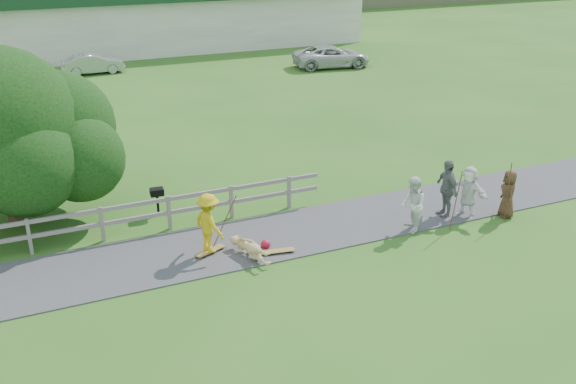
# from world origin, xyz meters

# --- Properties ---
(ground) EXTENTS (260.00, 260.00, 0.00)m
(ground) POSITION_xyz_m (0.00, 0.00, 0.00)
(ground) COLOR #2A5F1B
(ground) RESTS_ON ground
(path) EXTENTS (34.00, 3.00, 0.04)m
(path) POSITION_xyz_m (0.00, 1.50, 0.02)
(path) COLOR #373739
(path) RESTS_ON ground
(fence) EXTENTS (15.05, 0.10, 1.10)m
(fence) POSITION_xyz_m (-4.62, 3.30, 0.72)
(fence) COLOR slate
(fence) RESTS_ON ground
(strip_mall) EXTENTS (32.50, 10.75, 5.10)m
(strip_mall) POSITION_xyz_m (4.00, 34.94, 2.58)
(strip_mall) COLOR #BBB4A4
(strip_mall) RESTS_ON ground
(skater_rider) EXTENTS (0.98, 1.27, 1.74)m
(skater_rider) POSITION_xyz_m (-1.36, 1.25, 0.87)
(skater_rider) COLOR gold
(skater_rider) RESTS_ON ground
(skater_fallen) EXTENTS (1.65, 0.80, 0.59)m
(skater_fallen) POSITION_xyz_m (-0.40, 0.57, 0.29)
(skater_fallen) COLOR tan
(skater_fallen) RESTS_ON ground
(spectator_a) EXTENTS (0.90, 1.02, 1.76)m
(spectator_a) POSITION_xyz_m (4.67, 0.17, 0.88)
(spectator_a) COLOR silver
(spectator_a) RESTS_ON ground
(spectator_b) EXTENTS (0.60, 1.16, 1.90)m
(spectator_b) POSITION_xyz_m (6.29, 0.70, 0.95)
(spectator_b) COLOR slate
(spectator_b) RESTS_ON ground
(spectator_c) EXTENTS (0.79, 0.90, 1.56)m
(spectator_c) POSITION_xyz_m (8.07, -0.13, 0.78)
(spectator_c) COLOR #4C301E
(spectator_c) RESTS_ON ground
(spectator_d) EXTENTS (0.91, 1.65, 1.70)m
(spectator_d) POSITION_xyz_m (6.91, 0.39, 0.85)
(spectator_d) COLOR white
(spectator_d) RESTS_ON ground
(car_silver) EXTENTS (3.75, 1.42, 1.22)m
(car_silver) POSITION_xyz_m (-0.90, 26.78, 0.61)
(car_silver) COLOR #9FA2A6
(car_silver) RESTS_ON ground
(car_white) EXTENTS (5.26, 2.97, 1.39)m
(car_white) POSITION_xyz_m (13.55, 22.51, 0.69)
(car_white) COLOR beige
(car_white) RESTS_ON ground
(tree) EXTENTS (7.38, 7.38, 4.29)m
(tree) POSITION_xyz_m (-6.26, 5.66, 2.15)
(tree) COLOR black
(tree) RESTS_ON ground
(bbq) EXTENTS (0.45, 0.35, 0.92)m
(bbq) POSITION_xyz_m (-2.09, 4.45, 0.46)
(bbq) COLOR black
(bbq) RESTS_ON ground
(longboard_rider) EXTENTS (0.99, 0.60, 0.11)m
(longboard_rider) POSITION_xyz_m (-1.36, 1.25, 0.05)
(longboard_rider) COLOR olive
(longboard_rider) RESTS_ON ground
(longboard_fallen) EXTENTS (0.98, 0.39, 0.11)m
(longboard_fallen) POSITION_xyz_m (0.40, 0.47, 0.05)
(longboard_fallen) COLOR olive
(longboard_fallen) RESTS_ON ground
(helmet) EXTENTS (0.28, 0.28, 0.28)m
(helmet) POSITION_xyz_m (0.20, 0.92, 0.14)
(helmet) COLOR #B1122C
(helmet) RESTS_ON ground
(pole_rider) EXTENTS (0.03, 0.03, 1.68)m
(pole_rider) POSITION_xyz_m (-0.76, 1.65, 0.84)
(pole_rider) COLOR #533121
(pole_rider) RESTS_ON ground
(pole_spec_left) EXTENTS (0.03, 0.03, 1.91)m
(pole_spec_left) POSITION_xyz_m (5.94, -0.23, 0.96)
(pole_spec_left) COLOR #533121
(pole_spec_left) RESTS_ON ground
(pole_spec_right) EXTENTS (0.03, 0.03, 1.94)m
(pole_spec_right) POSITION_xyz_m (7.82, -0.37, 0.97)
(pole_spec_right) COLOR #533121
(pole_spec_right) RESTS_ON ground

